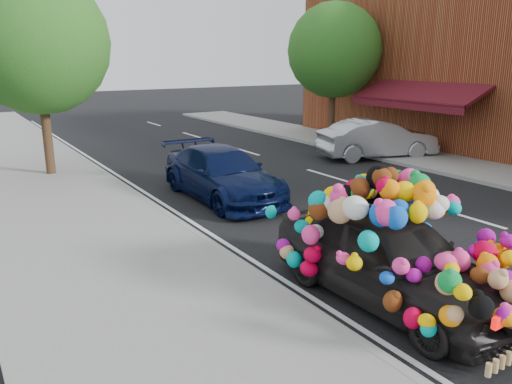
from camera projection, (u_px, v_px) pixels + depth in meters
ground at (351, 247)px, 9.81m from camera, size 100.00×100.00×0.00m
sidewalk at (141, 299)px, 7.58m from camera, size 4.00×60.00×0.12m
kerb at (250, 271)px, 8.59m from camera, size 0.15×60.00×0.13m
footpath_far at (474, 169)px, 16.47m from camera, size 3.00×40.00×0.12m
lane_markings at (466, 217)px, 11.67m from camera, size 6.00×50.00×0.01m
tree_near_sidewalk at (37, 43)px, 14.56m from camera, size 4.20×4.20×6.13m
tree_far_b at (334, 51)px, 21.08m from camera, size 4.00×4.00×5.90m
plush_art_car at (392, 237)px, 7.41m from camera, size 2.12×4.32×2.04m
navy_sedan at (222, 174)px, 13.09m from camera, size 1.91×4.58×1.32m
silver_hatchback at (377, 139)px, 18.33m from camera, size 4.60×2.73×1.43m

